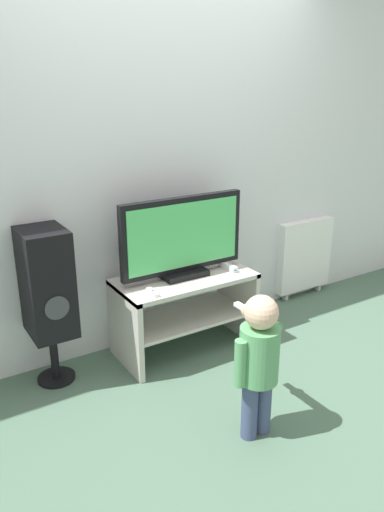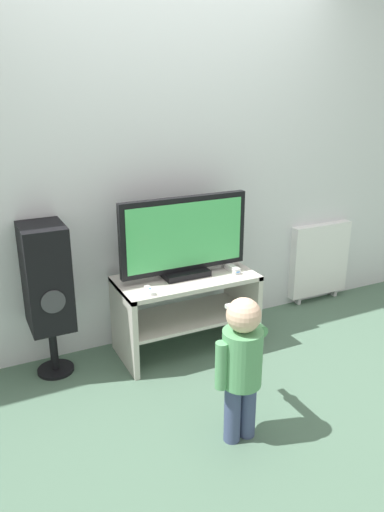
{
  "view_description": "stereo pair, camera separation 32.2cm",
  "coord_description": "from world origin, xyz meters",
  "px_view_note": "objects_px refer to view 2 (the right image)",
  "views": [
    {
      "loc": [
        -1.62,
        -2.43,
        1.79
      ],
      "look_at": [
        0.0,
        0.14,
        0.72
      ],
      "focal_mm": 35.0,
      "sensor_mm": 36.0,
      "label": 1
    },
    {
      "loc": [
        -1.34,
        -2.59,
        1.79
      ],
      "look_at": [
        0.0,
        0.14,
        0.72
      ],
      "focal_mm": 35.0,
      "sensor_mm": 36.0,
      "label": 2
    }
  ],
  "objects_px": {
    "television": "(184,238)",
    "game_console": "(231,268)",
    "remote_primary": "(150,291)",
    "speaker_tower": "(46,280)",
    "child": "(241,358)",
    "radiator": "(319,260)"
  },
  "relations": [
    {
      "from": "television",
      "to": "speaker_tower",
      "type": "bearing_deg",
      "value": 174.94
    },
    {
      "from": "remote_primary",
      "to": "speaker_tower",
      "type": "bearing_deg",
      "value": 157.28
    },
    {
      "from": "television",
      "to": "speaker_tower",
      "type": "height_order",
      "value": "television"
    },
    {
      "from": "game_console",
      "to": "speaker_tower",
      "type": "relative_size",
      "value": 0.19
    },
    {
      "from": "television",
      "to": "child",
      "type": "distance_m",
      "value": 1.05
    },
    {
      "from": "television",
      "to": "game_console",
      "type": "height_order",
      "value": "television"
    },
    {
      "from": "game_console",
      "to": "speaker_tower",
      "type": "height_order",
      "value": "speaker_tower"
    },
    {
      "from": "child",
      "to": "radiator",
      "type": "bearing_deg",
      "value": 38.66
    },
    {
      "from": "game_console",
      "to": "speaker_tower",
      "type": "bearing_deg",
      "value": 173.51
    },
    {
      "from": "game_console",
      "to": "remote_primary",
      "type": "bearing_deg",
      "value": -170.93
    },
    {
      "from": "remote_primary",
      "to": "child",
      "type": "xyz_separation_m",
      "value": [
        0.17,
        -0.82,
        -0.08
      ]
    },
    {
      "from": "remote_primary",
      "to": "child",
      "type": "bearing_deg",
      "value": -78.59
    },
    {
      "from": "television",
      "to": "speaker_tower",
      "type": "distance_m",
      "value": 0.91
    },
    {
      "from": "remote_primary",
      "to": "speaker_tower",
      "type": "height_order",
      "value": "speaker_tower"
    },
    {
      "from": "television",
      "to": "game_console",
      "type": "distance_m",
      "value": 0.42
    },
    {
      "from": "television",
      "to": "child",
      "type": "xyz_separation_m",
      "value": [
        -0.15,
        -0.99,
        -0.33
      ]
    },
    {
      "from": "television",
      "to": "game_console",
      "type": "bearing_deg",
      "value": -10.32
    },
    {
      "from": "child",
      "to": "speaker_tower",
      "type": "bearing_deg",
      "value": 124.98
    },
    {
      "from": "game_console",
      "to": "child",
      "type": "height_order",
      "value": "child"
    },
    {
      "from": "television",
      "to": "speaker_tower",
      "type": "relative_size",
      "value": 0.9
    },
    {
      "from": "speaker_tower",
      "to": "radiator",
      "type": "distance_m",
      "value": 2.28
    },
    {
      "from": "game_console",
      "to": "radiator",
      "type": "xyz_separation_m",
      "value": [
        1.03,
        0.28,
        -0.2
      ]
    }
  ]
}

